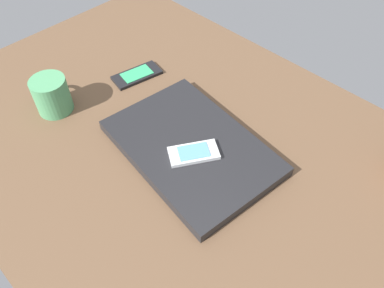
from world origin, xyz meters
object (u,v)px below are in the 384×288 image
(cell_phone_on_laptop, at_px, (194,153))
(cell_phone_on_desk, at_px, (137,75))
(laptop_closed, at_px, (192,147))
(coffee_mug, at_px, (51,95))

(cell_phone_on_laptop, relative_size, cell_phone_on_desk, 0.85)
(laptop_closed, height_order, cell_phone_on_laptop, cell_phone_on_laptop)
(laptop_closed, distance_m, cell_phone_on_desk, 0.28)
(laptop_closed, xyz_separation_m, coffee_mug, (0.31, 0.13, 0.03))
(cell_phone_on_laptop, xyz_separation_m, cell_phone_on_desk, (0.29, -0.09, -0.02))
(laptop_closed, height_order, coffee_mug, coffee_mug)
(cell_phone_on_desk, bearing_deg, coffee_mug, 78.19)
(coffee_mug, bearing_deg, laptop_closed, -157.35)
(laptop_closed, height_order, cell_phone_on_desk, laptop_closed)
(cell_phone_on_laptop, height_order, coffee_mug, coffee_mug)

